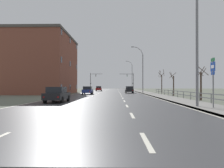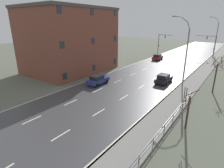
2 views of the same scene
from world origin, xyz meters
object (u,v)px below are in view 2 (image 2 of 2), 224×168
(car_mid_centre, at_px, (164,79))
(brick_building, at_px, (70,40))
(car_near_left, at_px, (157,57))
(street_lamp_distant, at_px, (215,38))
(traffic_signal_left, at_px, (161,41))
(street_lamp_midground, at_px, (185,54))
(traffic_signal_right, at_px, (212,43))
(car_distant, at_px, (98,80))

(car_mid_centre, height_order, brick_building, brick_building)
(car_near_left, bearing_deg, street_lamp_distant, 47.68)
(traffic_signal_left, distance_m, car_mid_centre, 30.39)
(street_lamp_midground, distance_m, traffic_signal_right, 29.78)
(street_lamp_midground, bearing_deg, traffic_signal_left, 117.53)
(street_lamp_midground, distance_m, traffic_signal_left, 31.50)
(traffic_signal_right, distance_m, brick_building, 39.26)
(car_distant, height_order, brick_building, brick_building)
(traffic_signal_left, distance_m, car_distant, 35.14)
(traffic_signal_right, bearing_deg, street_lamp_midground, -89.15)
(traffic_signal_right, height_order, car_near_left, traffic_signal_right)
(street_lamp_distant, xyz_separation_m, brick_building, (-22.30, -34.66, 0.82))
(street_lamp_distant, relative_size, traffic_signal_left, 1.79)
(car_distant, distance_m, brick_building, 12.75)
(street_lamp_distant, xyz_separation_m, car_distant, (-11.58, -38.78, -4.70))
(car_mid_centre, bearing_deg, car_near_left, 115.21)
(car_near_left, relative_size, brick_building, 0.24)
(street_lamp_midground, bearing_deg, street_lamp_distant, 89.92)
(traffic_signal_right, distance_m, car_near_left, 16.28)
(car_mid_centre, xyz_separation_m, brick_building, (-19.33, -2.84, 5.52))
(traffic_signal_left, height_order, brick_building, brick_building)
(street_lamp_midground, distance_m, car_near_left, 22.01)
(street_lamp_distant, xyz_separation_m, car_mid_centre, (-2.97, -31.82, -4.70))
(brick_building, bearing_deg, street_lamp_midground, 7.21)
(traffic_signal_right, bearing_deg, brick_building, -123.82)
(car_mid_centre, xyz_separation_m, car_near_left, (-8.53, 18.24, 0.00))
(street_lamp_distant, height_order, traffic_signal_right, street_lamp_distant)
(street_lamp_distant, height_order, brick_building, brick_building)
(street_lamp_midground, relative_size, car_mid_centre, 2.61)
(traffic_signal_right, relative_size, car_near_left, 1.53)
(street_lamp_distant, distance_m, car_near_left, 18.41)
(car_near_left, bearing_deg, traffic_signal_left, 105.68)
(street_lamp_midground, xyz_separation_m, street_lamp_distant, (0.04, 31.84, 0.28))
(traffic_signal_right, height_order, car_mid_centre, traffic_signal_right)
(traffic_signal_left, relative_size, brick_building, 0.37)
(street_lamp_distant, height_order, car_near_left, street_lamp_distant)
(traffic_signal_left, distance_m, brick_building, 31.76)
(traffic_signal_left, xyz_separation_m, car_mid_centre, (11.62, -27.89, -3.27))
(street_lamp_distant, relative_size, car_near_left, 2.70)
(traffic_signal_left, bearing_deg, car_distant, -85.05)
(street_lamp_distant, bearing_deg, car_distant, -106.62)
(car_mid_centre, height_order, car_near_left, same)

